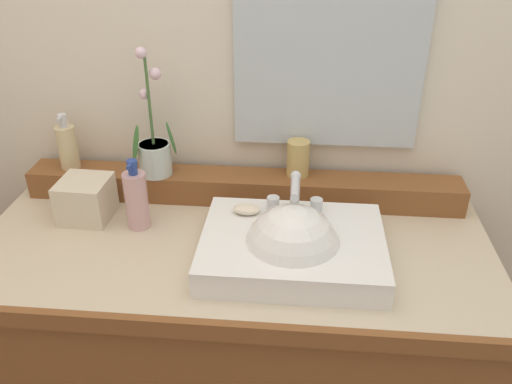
% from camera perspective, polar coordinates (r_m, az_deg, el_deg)
% --- Properties ---
extents(wall_back, '(2.91, 0.20, 2.46)m').
position_cam_1_polar(wall_back, '(1.56, -0.87, 15.51)').
color(wall_back, beige).
rests_on(wall_back, ground).
extents(vanity_cabinet, '(1.32, 0.60, 0.83)m').
position_cam_1_polar(vanity_cabinet, '(1.63, -2.19, -17.46)').
color(vanity_cabinet, brown).
rests_on(vanity_cabinet, ground).
extents(back_ledge, '(1.24, 0.11, 0.08)m').
position_cam_1_polar(back_ledge, '(1.53, -1.45, 0.54)').
color(back_ledge, brown).
rests_on(back_ledge, vanity_cabinet).
extents(sink_basin, '(0.44, 0.33, 0.27)m').
position_cam_1_polar(sink_basin, '(1.28, 3.92, -6.19)').
color(sink_basin, white).
rests_on(sink_basin, vanity_cabinet).
extents(soap_bar, '(0.07, 0.04, 0.02)m').
position_cam_1_polar(soap_bar, '(1.35, -1.00, -1.86)').
color(soap_bar, beige).
rests_on(soap_bar, sink_basin).
extents(potted_plant, '(0.13, 0.10, 0.36)m').
position_cam_1_polar(potted_plant, '(1.52, -10.86, 4.48)').
color(potted_plant, silver).
rests_on(potted_plant, back_ledge).
extents(soap_dispenser, '(0.06, 0.06, 0.16)m').
position_cam_1_polar(soap_dispenser, '(1.62, -19.58, 4.70)').
color(soap_dispenser, beige).
rests_on(soap_dispenser, back_ledge).
extents(tumbler_cup, '(0.06, 0.06, 0.10)m').
position_cam_1_polar(tumbler_cup, '(1.50, 4.53, 3.63)').
color(tumbler_cup, tan).
rests_on(tumbler_cup, back_ledge).
extents(lotion_bottle, '(0.06, 0.06, 0.20)m').
position_cam_1_polar(lotion_bottle, '(1.42, -12.71, -0.73)').
color(lotion_bottle, '#CE9D9F').
rests_on(lotion_bottle, vanity_cabinet).
extents(tissue_box, '(0.13, 0.13, 0.11)m').
position_cam_1_polar(tissue_box, '(1.51, -17.79, -0.72)').
color(tissue_box, beige).
rests_on(tissue_box, vanity_cabinet).
extents(mirror, '(0.50, 0.02, 0.50)m').
position_cam_1_polar(mirror, '(1.44, 7.84, 14.24)').
color(mirror, silver).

